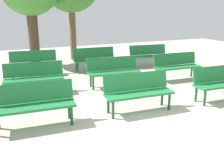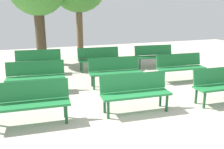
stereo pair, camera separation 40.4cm
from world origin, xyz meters
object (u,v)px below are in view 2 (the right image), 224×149
object	(u,v)px
bench_r2_c0	(38,60)
bench_r1_c1	(115,70)
bench_r2_c1	(99,58)
bench_r0_c1	(135,90)
bench_r0_c2	(223,83)
bench_r1_c2	(180,65)
bench_r2_c2	(154,55)
bench_r1_c0	(36,75)
bench_r0_c0	(30,100)

from	to	relation	value
bench_r2_c0	bench_r1_c1	bearing A→B (deg)	-40.32
bench_r2_c1	bench_r0_c1	bearing A→B (deg)	-91.03
bench_r0_c2	bench_r1_c2	distance (m)	2.00
bench_r2_c0	bench_r2_c1	world-z (taller)	same
bench_r2_c2	bench_r0_c1	bearing A→B (deg)	-119.08
bench_r0_c2	bench_r2_c2	xyz separation A→B (m)	(0.30, 4.00, 0.00)
bench_r1_c2	bench_r2_c2	world-z (taller)	same
bench_r0_c1	bench_r0_c2	world-z (taller)	same
bench_r1_c2	bench_r0_c1	bearing A→B (deg)	-140.51
bench_r1_c2	bench_r1_c0	bearing A→B (deg)	178.76
bench_r0_c0	bench_r2_c2	bearing A→B (deg)	40.36
bench_r1_c1	bench_r1_c2	world-z (taller)	same
bench_r1_c0	bench_r2_c0	xyz separation A→B (m)	(0.19, 2.01, 0.00)
bench_r2_c2	bench_r1_c0	bearing A→B (deg)	-155.39
bench_r1_c0	bench_r2_c1	bearing A→B (deg)	42.31
bench_r0_c2	bench_r1_c0	bearing A→B (deg)	154.43
bench_r2_c0	bench_r0_c1	bearing A→B (deg)	-59.85
bench_r1_c2	bench_r2_c0	world-z (taller)	same
bench_r1_c0	bench_r1_c2	bearing A→B (deg)	0.51
bench_r2_c1	bench_r0_c0	bearing A→B (deg)	-120.76
bench_r0_c1	bench_r1_c1	bearing A→B (deg)	86.74
bench_r0_c0	bench_r2_c1	bearing A→B (deg)	59.49
bench_r0_c2	bench_r1_c0	distance (m)	5.02
bench_r2_c0	bench_r2_c2	size ratio (longest dim) A/B	1.00
bench_r2_c0	bench_r2_c1	bearing A→B (deg)	0.35
bench_r1_c2	bench_r2_c1	world-z (taller)	same
bench_r1_c2	bench_r2_c0	bearing A→B (deg)	154.76
bench_r1_c0	bench_r1_c2	xyz separation A→B (m)	(4.53, -0.41, 0.00)
bench_r0_c1	bench_r2_c0	xyz separation A→B (m)	(-1.88, 4.19, 0.00)
bench_r1_c0	bench_r1_c2	world-z (taller)	same
bench_r2_c2	bench_r2_c0	bearing A→B (deg)	-179.44
bench_r0_c2	bench_r2_c0	xyz separation A→B (m)	(-4.21, 4.42, 0.00)
bench_r2_c2	bench_r2_c1	bearing A→B (deg)	-179.10
bench_r1_c1	bench_r0_c2	bearing A→B (deg)	-41.22
bench_r0_c1	bench_r2_c2	distance (m)	4.60
bench_r0_c1	bench_r1_c0	distance (m)	3.00
bench_r1_c0	bench_r1_c2	distance (m)	4.55
bench_r0_c1	bench_r1_c1	distance (m)	1.98
bench_r2_c0	bench_r2_c1	distance (m)	2.23
bench_r1_c0	bench_r2_c2	bearing A→B (deg)	24.38
bench_r0_c0	bench_r2_c1	xyz separation A→B (m)	(2.63, 3.80, 0.00)
bench_r0_c2	bench_r2_c1	world-z (taller)	same
bench_r0_c1	bench_r1_c0	xyz separation A→B (m)	(-2.07, 2.17, 0.00)
bench_r0_c0	bench_r1_c2	distance (m)	5.01
bench_r0_c0	bench_r2_c2	world-z (taller)	same
bench_r0_c2	bench_r1_c0	world-z (taller)	same
bench_r0_c0	bench_r0_c1	world-z (taller)	same
bench_r0_c0	bench_r2_c1	world-z (taller)	same
bench_r1_c1	bench_r2_c2	size ratio (longest dim) A/B	1.00
bench_r1_c0	bench_r2_c0	distance (m)	2.02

